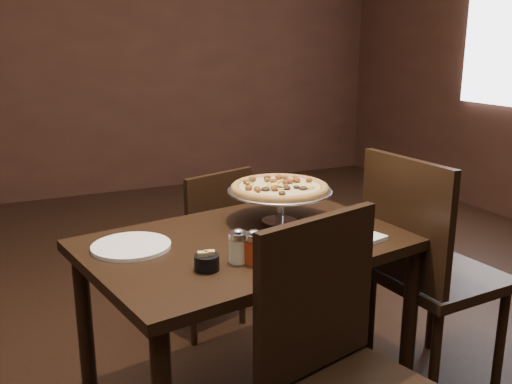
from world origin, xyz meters
name	(u,v)px	position (x,y,z in m)	size (l,w,h in m)	color
room	(242,43)	(0.06, 0.03, 1.40)	(6.04, 7.04, 2.84)	black
dining_table	(249,263)	(0.04, -0.08, 0.62)	(1.27, 0.95, 0.72)	black
pizza_stand	(280,188)	(0.23, 0.05, 0.86)	(0.41, 0.41, 0.17)	silver
parmesan_shaker	(238,246)	(-0.08, -0.27, 0.77)	(0.06, 0.06, 0.11)	beige
pepper_flake_shaker	(253,247)	(-0.04, -0.29, 0.77)	(0.06, 0.06, 0.11)	#9A160E
packet_caddy	(207,262)	(-0.20, -0.28, 0.74)	(0.08, 0.08, 0.06)	black
napkin_stack	(361,237)	(0.40, -0.25, 0.73)	(0.14, 0.14, 0.02)	silver
plate_left	(131,246)	(-0.37, 0.01, 0.73)	(0.27, 0.27, 0.01)	white
plate_near	(318,259)	(0.16, -0.37, 0.73)	(0.27, 0.27, 0.01)	white
serving_spatula	(302,193)	(0.28, -0.03, 0.85)	(0.15, 0.15, 0.02)	silver
chair_far	(206,243)	(0.13, 0.63, 0.45)	(0.48, 0.48, 0.82)	black
chair_near	(347,376)	(0.06, -0.70, 0.52)	(0.54, 0.54, 0.95)	black
chair_side	(426,265)	(0.76, -0.21, 0.54)	(0.49, 0.49, 0.99)	black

